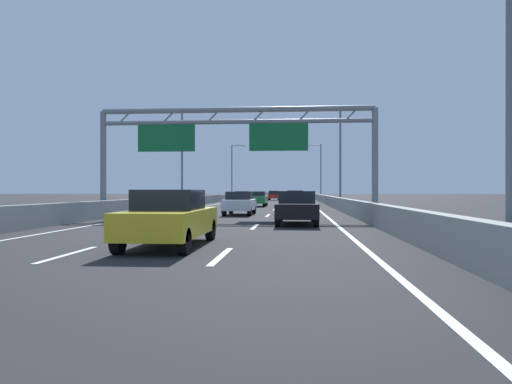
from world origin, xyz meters
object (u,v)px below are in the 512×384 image
sign_gantry (233,134)px  streetlamp_left_far (233,168)px  blue_car (295,197)px  green_car (257,199)px  white_car (240,203)px  black_car (297,207)px  streetlamp_left_mid (184,151)px  yellow_car (170,218)px  red_car (274,195)px  streetlamp_right_far (319,168)px  streetlamp_right_mid (338,150)px  silver_car (242,197)px

sign_gantry → streetlamp_left_far: size_ratio=1.71×
blue_car → green_car: blue_car is taller
white_car → blue_car: bearing=81.0°
green_car → black_car: bearing=-81.1°
streetlamp_left_mid → yellow_car: 35.12m
red_car → streetlamp_right_far: bearing=45.3°
streetlamp_right_mid → streetlamp_right_far: size_ratio=1.00×
silver_car → blue_car: bearing=-58.5°
streetlamp_right_far → yellow_car: 71.31m
yellow_car → streetlamp_right_mid: bearing=77.8°
streetlamp_right_mid → blue_car: (-4.11, 4.02, -4.61)m
red_car → white_car: bearing=-90.0°
streetlamp_right_far → red_car: size_ratio=2.09×
yellow_car → sign_gantry: bearing=91.2°
streetlamp_left_mid → streetlamp_right_far: 39.72m
sign_gantry → yellow_car: sign_gantry is taller
sign_gantry → yellow_car: size_ratio=3.59×
streetlamp_left_mid → yellow_car: size_ratio=2.09×
green_car → silver_car: bearing=101.4°
streetlamp_right_mid → streetlamp_right_far: 36.81m
streetlamp_left_mid → black_car: (10.99, -24.96, -4.65)m
green_car → streetlamp_right_mid: bearing=8.1°
black_car → green_car: bearing=98.9°
sign_gantry → white_car: sign_gantry is taller
streetlamp_left_far → green_car: (7.27, -37.89, -4.65)m
silver_car → red_car: red_car is taller
blue_car → black_car: blue_car is taller
streetlamp_right_mid → yellow_car: streetlamp_right_mid is taller
silver_car → streetlamp_left_far: bearing=100.4°
streetlamp_left_far → streetlamp_right_far: 14.93m
streetlamp_right_mid → green_car: (-7.66, -1.08, -4.65)m
silver_car → yellow_car: yellow_car is taller
green_car → white_car: (0.22, -16.01, -0.01)m
sign_gantry → streetlamp_right_mid: (7.66, 18.79, 0.58)m
black_car → red_car: bearing=93.7°
black_car → red_car: 54.36m
yellow_car → white_car: bearing=90.4°
streetlamp_right_mid → black_car: size_ratio=2.04×
silver_car → streetlamp_left_mid: bearing=-104.8°
streetlamp_right_mid → yellow_car: 35.07m
streetlamp_left_mid → silver_car: size_ratio=2.23×
sign_gantry → blue_car: bearing=81.2°
black_car → yellow_car: size_ratio=1.02×
streetlamp_left_mid → streetlamp_left_far: (0.00, 36.81, 0.00)m
yellow_car → red_car: (-0.12, 63.26, -0.00)m
blue_car → streetlamp_left_far: bearing=108.3°
streetlamp_left_mid → blue_car: (10.82, 4.02, -4.61)m
streetlamp_left_far → silver_car: (3.99, -21.67, -4.66)m
streetlamp_right_mid → black_car: 25.69m
sign_gantry → black_car: (3.72, -6.17, -4.07)m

